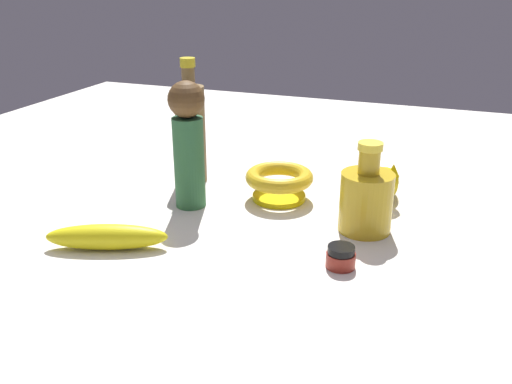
{
  "coord_description": "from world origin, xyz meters",
  "views": [
    {
      "loc": [
        0.32,
        -0.85,
        0.42
      ],
      "look_at": [
        0.0,
        0.0,
        0.06
      ],
      "focal_mm": 39.37,
      "sensor_mm": 36.0,
      "label": 1
    }
  ],
  "objects_px": {
    "bottle_tall": "(191,132)",
    "bowl": "(279,181)",
    "cat_figurine": "(382,182)",
    "banana": "(107,237)",
    "nail_polish_jar": "(341,257)",
    "person_figure_adult": "(188,141)",
    "bottle_short": "(366,199)"
  },
  "relations": [
    {
      "from": "person_figure_adult",
      "to": "cat_figurine",
      "type": "height_order",
      "value": "person_figure_adult"
    },
    {
      "from": "bottle_short",
      "to": "banana",
      "type": "distance_m",
      "value": 0.43
    },
    {
      "from": "person_figure_adult",
      "to": "nail_polish_jar",
      "type": "bearing_deg",
      "value": -22.46
    },
    {
      "from": "bottle_tall",
      "to": "nail_polish_jar",
      "type": "distance_m",
      "value": 0.46
    },
    {
      "from": "bottle_tall",
      "to": "banana",
      "type": "height_order",
      "value": "bottle_tall"
    },
    {
      "from": "bottle_tall",
      "to": "bottle_short",
      "type": "height_order",
      "value": "bottle_tall"
    },
    {
      "from": "cat_figurine",
      "to": "banana",
      "type": "bearing_deg",
      "value": -136.01
    },
    {
      "from": "nail_polish_jar",
      "to": "cat_figurine",
      "type": "relative_size",
      "value": 0.29
    },
    {
      "from": "banana",
      "to": "bottle_tall",
      "type": "bearing_deg",
      "value": -109.03
    },
    {
      "from": "person_figure_adult",
      "to": "cat_figurine",
      "type": "distance_m",
      "value": 0.38
    },
    {
      "from": "bottle_tall",
      "to": "banana",
      "type": "distance_m",
      "value": 0.34
    },
    {
      "from": "bottle_tall",
      "to": "cat_figurine",
      "type": "relative_size",
      "value": 1.66
    },
    {
      "from": "person_figure_adult",
      "to": "banana",
      "type": "height_order",
      "value": "person_figure_adult"
    },
    {
      "from": "bottle_short",
      "to": "banana",
      "type": "xyz_separation_m",
      "value": [
        -0.37,
        -0.21,
        -0.04
      ]
    },
    {
      "from": "bottle_tall",
      "to": "person_figure_adult",
      "type": "bearing_deg",
      "value": -64.89
    },
    {
      "from": "bowl",
      "to": "cat_figurine",
      "type": "xyz_separation_m",
      "value": [
        0.19,
        0.07,
        -0.0
      ]
    },
    {
      "from": "cat_figurine",
      "to": "banana",
      "type": "relative_size",
      "value": 0.79
    },
    {
      "from": "bottle_tall",
      "to": "banana",
      "type": "bearing_deg",
      "value": -88.26
    },
    {
      "from": "nail_polish_jar",
      "to": "banana",
      "type": "xyz_separation_m",
      "value": [
        -0.36,
        -0.07,
        0.0
      ]
    },
    {
      "from": "bottle_tall",
      "to": "bowl",
      "type": "relative_size",
      "value": 1.95
    },
    {
      "from": "nail_polish_jar",
      "to": "bottle_short",
      "type": "xyz_separation_m",
      "value": [
        0.01,
        0.14,
        0.04
      ]
    },
    {
      "from": "banana",
      "to": "bowl",
      "type": "bearing_deg",
      "value": -144.25
    },
    {
      "from": "nail_polish_jar",
      "to": "person_figure_adult",
      "type": "bearing_deg",
      "value": 157.54
    },
    {
      "from": "bowl",
      "to": "bottle_short",
      "type": "distance_m",
      "value": 0.2
    },
    {
      "from": "bottle_tall",
      "to": "bowl",
      "type": "distance_m",
      "value": 0.22
    },
    {
      "from": "nail_polish_jar",
      "to": "cat_figurine",
      "type": "xyz_separation_m",
      "value": [
        0.02,
        0.29,
        0.02
      ]
    },
    {
      "from": "bottle_tall",
      "to": "banana",
      "type": "relative_size",
      "value": 1.31
    },
    {
      "from": "cat_figurine",
      "to": "bottle_short",
      "type": "xyz_separation_m",
      "value": [
        -0.01,
        -0.15,
        0.02
      ]
    },
    {
      "from": "bottle_tall",
      "to": "person_figure_adult",
      "type": "xyz_separation_m",
      "value": [
        0.06,
        -0.12,
        0.02
      ]
    },
    {
      "from": "bowl",
      "to": "banana",
      "type": "xyz_separation_m",
      "value": [
        -0.19,
        -0.29,
        -0.02
      ]
    },
    {
      "from": "banana",
      "to": "nail_polish_jar",
      "type": "bearing_deg",
      "value": 170.69
    },
    {
      "from": "nail_polish_jar",
      "to": "banana",
      "type": "height_order",
      "value": "banana"
    }
  ]
}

